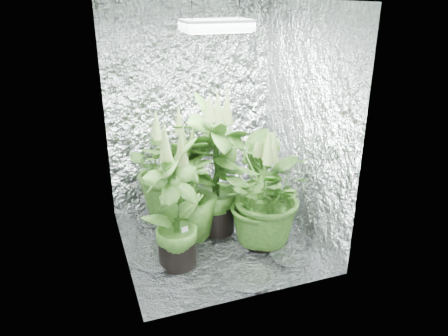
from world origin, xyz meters
TOP-DOWN VIEW (x-y plane):
  - ground at (0.00, 0.00)m, footprint 1.60×1.60m
  - walls at (0.00, 0.00)m, footprint 1.62×1.62m
  - ceiling at (0.00, 0.00)m, footprint 1.60×1.60m
  - grow_lamp at (0.00, 0.00)m, footprint 0.50×0.30m
  - plant_a at (-0.25, 0.64)m, footprint 1.03×1.03m
  - plant_b at (0.05, 0.17)m, footprint 0.92×0.92m
  - plant_c at (0.51, 0.24)m, footprint 0.54×0.54m
  - plant_d at (-0.21, 0.14)m, footprint 0.64×0.64m
  - plant_e at (0.34, -0.19)m, footprint 1.02×1.02m
  - plant_f at (-0.42, -0.22)m, footprint 0.75×0.75m
  - circulation_fan at (0.59, 0.43)m, footprint 0.15×0.33m
  - plant_label at (-0.35, -0.26)m, footprint 0.06×0.04m

SIDE VIEW (x-z plane):
  - ground at x=0.00m, z-range 0.00..0.00m
  - circulation_fan at x=0.59m, z-range -0.03..0.35m
  - plant_label at x=-0.35m, z-range 0.25..0.35m
  - plant_c at x=0.51m, z-range -0.05..0.87m
  - plant_d at x=-0.21m, z-range -0.04..0.98m
  - plant_e at x=0.34m, z-range -0.03..0.99m
  - plant_a at x=-0.25m, z-range -0.03..1.05m
  - plant_f at x=-0.42m, z-range -0.05..1.12m
  - plant_b at x=0.05m, z-range -0.04..1.30m
  - walls at x=0.00m, z-range 0.00..2.00m
  - grow_lamp at x=0.00m, z-range 1.72..1.94m
  - ceiling at x=0.00m, z-range 2.00..2.00m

